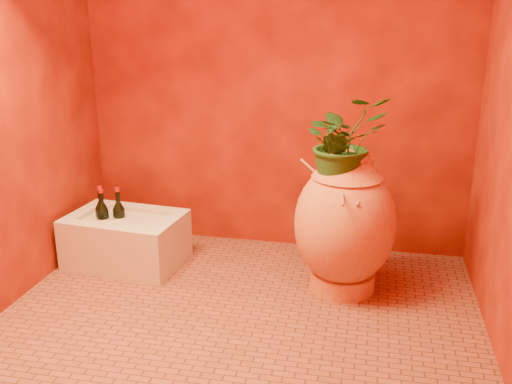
% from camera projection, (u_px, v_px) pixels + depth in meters
% --- Properties ---
extents(floor, '(2.50, 2.50, 0.00)m').
position_uv_depth(floor, '(241.00, 314.00, 3.02)').
color(floor, brown).
rests_on(floor, ground).
extents(wall_back, '(2.50, 0.02, 2.50)m').
position_uv_depth(wall_back, '(276.00, 57.00, 3.57)').
color(wall_back, '#530A04').
rests_on(wall_back, ground).
extents(amphora, '(0.66, 0.66, 0.81)m').
position_uv_depth(amphora, '(345.00, 223.00, 3.17)').
color(amphora, '#C77E38').
rests_on(amphora, floor).
extents(stone_basin, '(0.73, 0.54, 0.32)m').
position_uv_depth(stone_basin, '(126.00, 240.00, 3.58)').
color(stone_basin, beige).
rests_on(stone_basin, floor).
extents(wine_bottle_a, '(0.08, 0.08, 0.32)m').
position_uv_depth(wine_bottle_a, '(102.00, 218.00, 3.55)').
color(wine_bottle_a, black).
rests_on(wine_bottle_a, stone_basin).
extents(wine_bottle_b, '(0.08, 0.08, 0.32)m').
position_uv_depth(wine_bottle_b, '(119.00, 219.00, 3.55)').
color(wine_bottle_b, black).
rests_on(wine_bottle_b, stone_basin).
extents(wine_bottle_c, '(0.08, 0.08, 0.32)m').
position_uv_depth(wine_bottle_c, '(103.00, 220.00, 3.53)').
color(wine_bottle_c, black).
rests_on(wine_bottle_c, stone_basin).
extents(wall_tap, '(0.07, 0.14, 0.15)m').
position_uv_depth(wall_tap, '(337.00, 149.00, 3.58)').
color(wall_tap, '#986023').
rests_on(wall_tap, wall_back).
extents(plant_main, '(0.58, 0.56, 0.50)m').
position_uv_depth(plant_main, '(343.00, 141.00, 3.03)').
color(plant_main, '#1A4819').
rests_on(plant_main, amphora).
extents(plant_side, '(0.22, 0.20, 0.32)m').
position_uv_depth(plant_side, '(332.00, 159.00, 3.06)').
color(plant_side, '#1A4819').
rests_on(plant_side, amphora).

